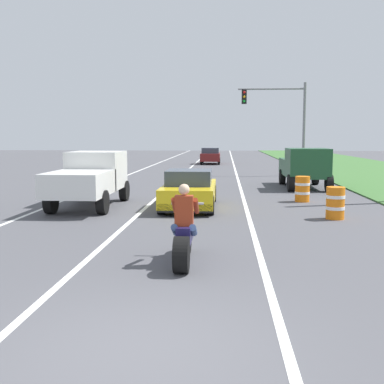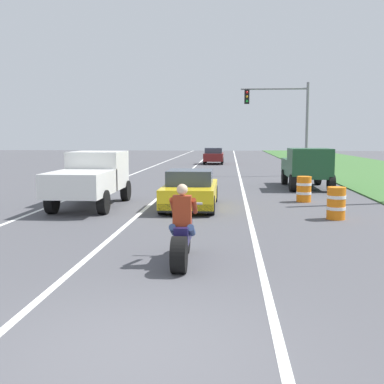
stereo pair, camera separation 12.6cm
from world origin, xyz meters
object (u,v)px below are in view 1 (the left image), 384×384
Objects in this scene: sports_car_yellow at (189,190)px; construction_barrel_nearest at (335,203)px; pickup_truck_left_lane_white at (90,176)px; pickup_truck_right_shoulder_dark_green at (304,166)px; construction_barrel_mid at (302,189)px; traffic_light_mast_near at (284,114)px; motorcycle_with_rider at (184,235)px; distant_car_far_ahead at (210,156)px.

construction_barrel_nearest is at bearing -23.22° from sports_car_yellow.
pickup_truck_left_lane_white is (-3.60, -0.03, 0.48)m from sports_car_yellow.
pickup_truck_left_lane_white reaches higher than construction_barrel_nearest.
pickup_truck_right_shoulder_dark_green is 5.27m from construction_barrel_mid.
pickup_truck_left_lane_white and pickup_truck_right_shoulder_dark_green have the same top height.
construction_barrel_nearest is 1.00× the size of construction_barrel_mid.
traffic_light_mast_near is (-0.17, 7.52, 2.88)m from pickup_truck_right_shoulder_dark_green.
pickup_truck_right_shoulder_dark_green is 8.06m from traffic_light_mast_near.
motorcycle_with_rider is 10.15m from construction_barrel_mid.
sports_car_yellow is 3.64m from pickup_truck_left_lane_white.
pickup_truck_left_lane_white is 17.20m from traffic_light_mast_near.
sports_car_yellow is at bearing -156.39° from construction_barrel_mid.
traffic_light_mast_near is (8.62, 14.60, 2.88)m from pickup_truck_left_lane_white.
motorcycle_with_rider reaches higher than sports_car_yellow.
motorcycle_with_rider is 6.94m from construction_barrel_nearest.
distant_car_far_ahead is at bearing 90.97° from motorcycle_with_rider.
construction_barrel_nearest is (4.68, -2.01, -0.13)m from sports_car_yellow.
construction_barrel_mid is (-0.73, -12.69, -3.48)m from traffic_light_mast_near.
motorcycle_with_rider is 0.46× the size of pickup_truck_right_shoulder_dark_green.
distant_car_far_ahead is (-4.80, 29.23, 0.27)m from construction_barrel_nearest.
motorcycle_with_rider is 0.51× the size of sports_car_yellow.
distant_car_far_ahead reaches higher than construction_barrel_nearest.
motorcycle_with_rider is 0.46× the size of pickup_truck_left_lane_white.
sports_car_yellow is 27.22m from distant_car_far_ahead.
pickup_truck_right_shoulder_dark_green is (4.72, 14.57, 0.51)m from motorcycle_with_rider.
traffic_light_mast_near is at bearing 70.98° from sports_car_yellow.
traffic_light_mast_near is at bearing -67.91° from distant_car_far_ahead.
sports_car_yellow is 15.76m from traffic_light_mast_near.
construction_barrel_nearest is (4.21, 5.52, -0.09)m from motorcycle_with_rider.
pickup_truck_right_shoulder_dark_green is at bearing 38.81° from pickup_truck_left_lane_white.
construction_barrel_nearest is 3.90m from construction_barrel_mid.
pickup_truck_left_lane_white is 27.48m from distant_car_far_ahead.
pickup_truck_left_lane_white is at bearing -120.57° from traffic_light_mast_near.
motorcycle_with_rider is at bearing -107.94° from pickup_truck_right_shoulder_dark_green.
pickup_truck_left_lane_white is at bearing -141.19° from pickup_truck_right_shoulder_dark_green.
pickup_truck_left_lane_white is at bearing -166.40° from construction_barrel_mid.
pickup_truck_right_shoulder_dark_green reaches higher than sports_car_yellow.
traffic_light_mast_near is 14.04m from distant_car_far_ahead.
distant_car_far_ahead is at bearing 99.32° from construction_barrel_nearest.
distant_car_far_ahead reaches higher than construction_barrel_mid.
sports_car_yellow is 4.69m from construction_barrel_mid.
construction_barrel_nearest is at bearing -84.33° from construction_barrel_mid.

